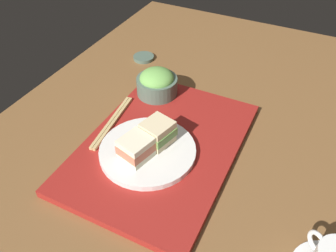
{
  "coord_description": "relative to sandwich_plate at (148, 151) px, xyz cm",
  "views": [
    {
      "loc": [
        54.59,
        18.86,
        56.19
      ],
      "look_at": [
        2.66,
        -6.76,
        5.0
      ],
      "focal_mm": 36.91,
      "sensor_mm": 36.0,
      "label": 1
    }
  ],
  "objects": [
    {
      "name": "sandwich_near",
      "position": [
        -3.01,
        0.95,
        3.32
      ],
      "size": [
        7.67,
        7.47,
        5.34
      ],
      "color": "beige",
      "rests_on": "sandwich_plate"
    },
    {
      "name": "small_sauce_dish",
      "position": [
        -37.06,
        -21.87,
        -1.94
      ],
      "size": [
        6.46,
        6.46,
        1.04
      ],
      "primitive_type": "cylinder",
      "color": "#4C6051",
      "rests_on": "ground_plane"
    },
    {
      "name": "sandwich_plate",
      "position": [
        0.0,
        0.0,
        0.0
      ],
      "size": [
        21.05,
        21.05,
        1.31
      ],
      "primitive_type": "cylinder",
      "color": "silver",
      "rests_on": "serving_tray"
    },
    {
      "name": "sandwich_far",
      "position": [
        3.01,
        -0.95,
        3.11
      ],
      "size": [
        7.62,
        7.12,
        4.91
      ],
      "color": "#EFE5C1",
      "rests_on": "sandwich_plate"
    },
    {
      "name": "chopsticks_pair",
      "position": [
        -5.04,
        -12.46,
        -0.3
      ],
      "size": [
        19.78,
        3.76,
        0.7
      ],
      "color": "tan",
      "rests_on": "serving_tray"
    },
    {
      "name": "serving_tray",
      "position": [
        -4.0,
        1.34,
        -1.56
      ],
      "size": [
        45.89,
        32.21,
        1.81
      ],
      "primitive_type": "cube",
      "color": "maroon",
      "rests_on": "ground_plane"
    },
    {
      "name": "salad_bowl",
      "position": [
        -20.6,
        -8.43,
        2.65
      ],
      "size": [
        10.69,
        10.69,
        7.09
      ],
      "color": "#4C6051",
      "rests_on": "serving_tray"
    },
    {
      "name": "ground_plane",
      "position": [
        -9.37,
        8.4,
        -3.97
      ],
      "size": [
        140.0,
        100.0,
        3.0
      ],
      "primitive_type": "cube",
      "color": "brown"
    }
  ]
}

